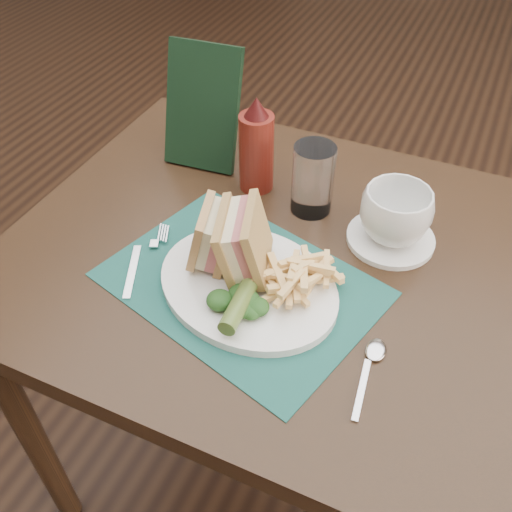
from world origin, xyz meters
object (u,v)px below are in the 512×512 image
(plate, at_px, (248,285))
(check_presenter, at_px, (202,107))
(saucer, at_px, (390,238))
(sandwich_half_a, at_px, (201,233))
(sandwich_half_b, at_px, (230,240))
(table_main, at_px, (272,376))
(placemat, at_px, (241,284))
(drinking_glass, at_px, (313,179))
(ketchup_bottle, at_px, (256,144))
(coffee_cup, at_px, (395,215))

(plate, height_order, check_presenter, check_presenter)
(saucer, bearing_deg, sandwich_half_a, -145.60)
(sandwich_half_b, distance_m, check_presenter, 0.34)
(table_main, xyz_separation_m, placemat, (-0.02, -0.10, 0.38))
(drinking_glass, xyz_separation_m, ketchup_bottle, (-0.12, 0.02, 0.03))
(drinking_glass, distance_m, check_presenter, 0.26)
(table_main, relative_size, coffee_cup, 7.57)
(table_main, distance_m, ketchup_bottle, 0.50)
(table_main, bearing_deg, sandwich_half_a, -138.71)
(drinking_glass, bearing_deg, check_presenter, 165.46)
(placemat, height_order, sandwich_half_a, sandwich_half_a)
(sandwich_half_b, xyz_separation_m, ketchup_bottle, (-0.06, 0.23, 0.02))
(table_main, xyz_separation_m, saucer, (0.17, 0.10, 0.38))
(sandwich_half_b, relative_size, ketchup_bottle, 0.63)
(table_main, bearing_deg, drinking_glass, 82.91)
(placemat, relative_size, ketchup_bottle, 2.21)
(coffee_cup, bearing_deg, plate, -130.37)
(drinking_glass, bearing_deg, coffee_cup, -9.96)
(check_presenter, bearing_deg, drinking_glass, -18.98)
(placemat, xyz_separation_m, sandwich_half_b, (-0.02, 0.01, 0.07))
(sandwich_half_b, bearing_deg, sandwich_half_a, 158.47)
(placemat, bearing_deg, table_main, 79.81)
(saucer, distance_m, ketchup_bottle, 0.29)
(sandwich_half_a, height_order, sandwich_half_b, sandwich_half_b)
(check_presenter, bearing_deg, placemat, -57.77)
(table_main, bearing_deg, saucer, 30.04)
(coffee_cup, relative_size, drinking_glass, 0.91)
(saucer, bearing_deg, sandwich_half_b, -138.79)
(table_main, bearing_deg, ketchup_bottle, 124.74)
(sandwich_half_a, bearing_deg, saucer, 17.98)
(coffee_cup, height_order, check_presenter, check_presenter)
(placemat, height_order, ketchup_bottle, ketchup_bottle)
(plate, distance_m, sandwich_half_b, 0.08)
(sandwich_half_b, bearing_deg, drinking_glass, 57.67)
(plate, bearing_deg, table_main, 104.99)
(placemat, distance_m, drinking_glass, 0.24)
(sandwich_half_b, height_order, ketchup_bottle, ketchup_bottle)
(plate, distance_m, check_presenter, 0.39)
(plate, distance_m, sandwich_half_a, 0.11)
(sandwich_half_a, relative_size, coffee_cup, 0.82)
(table_main, bearing_deg, plate, -91.49)
(drinking_glass, height_order, check_presenter, check_presenter)
(drinking_glass, bearing_deg, plate, -94.55)
(coffee_cup, distance_m, ketchup_bottle, 0.28)
(saucer, bearing_deg, check_presenter, 167.19)
(table_main, distance_m, saucer, 0.43)
(sandwich_half_a, bearing_deg, sandwich_half_b, -20.45)
(sandwich_half_b, xyz_separation_m, check_presenter, (-0.19, 0.28, 0.04))
(table_main, xyz_separation_m, check_presenter, (-0.23, 0.19, 0.49))
(table_main, height_order, sandwich_half_b, sandwich_half_b)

